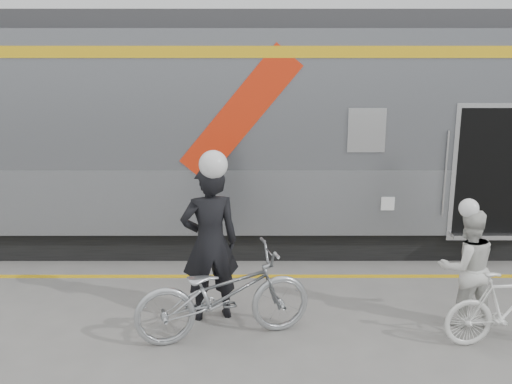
{
  "coord_description": "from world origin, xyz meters",
  "views": [
    {
      "loc": [
        -0.6,
        -5.86,
        3.24
      ],
      "look_at": [
        -0.59,
        1.6,
        1.5
      ],
      "focal_mm": 38.0,
      "sensor_mm": 36.0,
      "label": 1
    }
  ],
  "objects_px": {
    "man": "(210,243)",
    "woman": "(467,268)",
    "bicycle_left": "(224,294)",
    "bicycle_right": "(508,308)"
  },
  "relations": [
    {
      "from": "man",
      "to": "bicycle_left",
      "type": "xyz_separation_m",
      "value": [
        0.2,
        -0.55,
        -0.46
      ]
    },
    {
      "from": "bicycle_left",
      "to": "bicycle_right",
      "type": "bearing_deg",
      "value": -108.26
    },
    {
      "from": "bicycle_left",
      "to": "woman",
      "type": "bearing_deg",
      "value": -98.28
    },
    {
      "from": "bicycle_right",
      "to": "man",
      "type": "bearing_deg",
      "value": 73.02
    },
    {
      "from": "bicycle_left",
      "to": "woman",
      "type": "height_order",
      "value": "woman"
    },
    {
      "from": "woman",
      "to": "bicycle_left",
      "type": "bearing_deg",
      "value": 1.53
    },
    {
      "from": "bicycle_left",
      "to": "bicycle_right",
      "type": "xyz_separation_m",
      "value": [
        3.36,
        -0.18,
        -0.11
      ]
    },
    {
      "from": "man",
      "to": "woman",
      "type": "height_order",
      "value": "man"
    },
    {
      "from": "woman",
      "to": "man",
      "type": "bearing_deg",
      "value": -8.54
    },
    {
      "from": "man",
      "to": "woman",
      "type": "relative_size",
      "value": 1.35
    }
  ]
}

